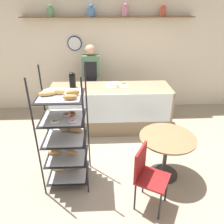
# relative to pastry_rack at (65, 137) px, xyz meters

# --- Properties ---
(ground_plane) EXTENTS (14.00, 14.00, 0.00)m
(ground_plane) POSITION_rel_pastry_rack_xyz_m (0.68, 0.25, -0.76)
(ground_plane) COLOR gray
(back_wall) EXTENTS (10.00, 0.30, 2.70)m
(back_wall) POSITION_rel_pastry_rack_xyz_m (0.68, 2.64, 0.61)
(back_wall) COLOR beige
(back_wall) RESTS_ON ground_plane
(display_counter) EXTENTS (2.43, 0.78, 0.92)m
(display_counter) POSITION_rel_pastry_rack_xyz_m (0.68, 1.52, -0.30)
(display_counter) COLOR #937A5B
(display_counter) RESTS_ON ground_plane
(pastry_rack) EXTENTS (0.63, 0.58, 1.71)m
(pastry_rack) POSITION_rel_pastry_rack_xyz_m (0.00, 0.00, 0.00)
(pastry_rack) COLOR black
(pastry_rack) RESTS_ON ground_plane
(person_worker) EXTENTS (0.39, 0.23, 1.64)m
(person_worker) POSITION_rel_pastry_rack_xyz_m (0.28, 2.19, 0.15)
(person_worker) COLOR #282833
(person_worker) RESTS_ON ground_plane
(cafe_table) EXTENTS (0.82, 0.82, 0.70)m
(cafe_table) POSITION_rel_pastry_rack_xyz_m (1.46, 0.03, -0.22)
(cafe_table) COLOR #262628
(cafe_table) RESTS_ON ground_plane
(cafe_chair) EXTENTS (0.52, 0.52, 0.87)m
(cafe_chair) POSITION_rel_pastry_rack_xyz_m (1.06, -0.51, -0.23)
(cafe_chair) COLOR black
(cafe_chair) RESTS_ON ground_plane
(coffee_carafe) EXTENTS (0.13, 0.13, 0.31)m
(coffee_carafe) POSITION_rel_pastry_rack_xyz_m (-0.06, 1.55, 0.31)
(coffee_carafe) COLOR black
(coffee_carafe) RESTS_ON display_counter
(donut_tray_counter) EXTENTS (0.43, 0.33, 0.05)m
(donut_tray_counter) POSITION_rel_pastry_rack_xyz_m (0.81, 1.63, 0.19)
(donut_tray_counter) COLOR white
(donut_tray_counter) RESTS_ON display_counter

